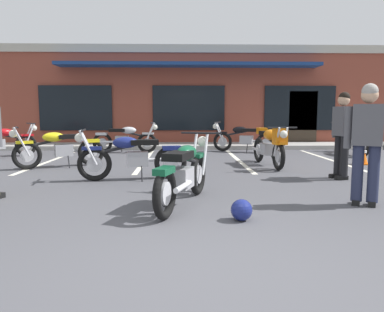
# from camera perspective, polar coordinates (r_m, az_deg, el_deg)

# --- Properties ---
(ground_plane) EXTENTS (80.00, 80.00, 0.00)m
(ground_plane) POSITION_cam_1_polar(r_m,az_deg,el_deg) (6.46, 0.88, -4.78)
(ground_plane) COLOR #47474C
(sidewalk_kerb) EXTENTS (22.00, 1.80, 0.14)m
(sidewalk_kerb) POSITION_cam_1_polar(r_m,az_deg,el_deg) (13.64, -0.44, 1.60)
(sidewalk_kerb) COLOR #A8A59E
(sidewalk_kerb) RESTS_ON ground_plane
(brick_storefront_building) EXTENTS (16.13, 6.92, 3.84)m
(brick_storefront_building) POSITION_cam_1_polar(r_m,az_deg,el_deg) (17.40, -0.70, 8.81)
(brick_storefront_building) COLOR brown
(brick_storefront_building) RESTS_ON ground_plane
(painted_stall_lines) EXTENTS (7.67, 4.80, 0.01)m
(painted_stall_lines) POSITION_cam_1_polar(r_m,az_deg,el_deg) (10.07, -0.02, -0.61)
(painted_stall_lines) COLOR silver
(painted_stall_lines) RESTS_ON ground_plane
(motorcycle_foreground_classic) EXTENTS (0.98, 2.04, 0.98)m
(motorcycle_foreground_classic) POSITION_cam_1_polar(r_m,az_deg,el_deg) (5.15, -1.21, -2.51)
(motorcycle_foreground_classic) COLOR black
(motorcycle_foreground_classic) RESTS_ON ground_plane
(motorcycle_red_sportbike) EXTENTS (2.11, 0.66, 0.98)m
(motorcycle_red_sportbike) POSITION_cam_1_polar(r_m,az_deg,el_deg) (12.06, -10.21, 2.69)
(motorcycle_red_sportbike) COLOR black
(motorcycle_red_sportbike) RESTS_ON ground_plane
(motorcycle_black_cruiser) EXTENTS (0.66, 2.11, 0.98)m
(motorcycle_black_cruiser) POSITION_cam_1_polar(r_m,az_deg,el_deg) (12.42, 23.38, 2.36)
(motorcycle_black_cruiser) COLOR black
(motorcycle_black_cruiser) RESTS_ON ground_plane
(motorcycle_silver_naked) EXTENTS (2.10, 0.76, 0.98)m
(motorcycle_silver_naked) POSITION_cam_1_polar(r_m,az_deg,el_deg) (7.17, -9.21, 0.02)
(motorcycle_silver_naked) COLOR black
(motorcycle_silver_naked) RESTS_ON ground_plane
(motorcycle_blue_standard) EXTENTS (1.92, 1.25, 0.98)m
(motorcycle_blue_standard) POSITION_cam_1_polar(r_m,az_deg,el_deg) (9.23, -19.74, 1.19)
(motorcycle_blue_standard) COLOR black
(motorcycle_blue_standard) RESTS_ON ground_plane
(motorcycle_green_cafe_racer) EXTENTS (0.67, 2.11, 0.98)m
(motorcycle_green_cafe_racer) POSITION_cam_1_polar(r_m,az_deg,el_deg) (9.03, 11.83, 1.75)
(motorcycle_green_cafe_racer) COLOR black
(motorcycle_green_cafe_racer) RESTS_ON ground_plane
(motorcycle_orange_scrambler) EXTENTS (1.99, 1.11, 0.98)m
(motorcycle_orange_scrambler) POSITION_cam_1_polar(r_m,az_deg,el_deg) (12.18, 7.87, 2.77)
(motorcycle_orange_scrambler) COLOR black
(motorcycle_orange_scrambler) RESTS_ON ground_plane
(motorcycle_cream_vintage) EXTENTS (1.70, 1.60, 0.98)m
(motorcycle_cream_vintage) POSITION_cam_1_polar(r_m,az_deg,el_deg) (11.81, -27.34, 1.96)
(motorcycle_cream_vintage) COLOR black
(motorcycle_cream_vintage) RESTS_ON ground_plane
(person_in_shorts_foreground) EXTENTS (0.32, 0.61, 1.68)m
(person_in_shorts_foreground) POSITION_cam_1_polar(r_m,az_deg,el_deg) (7.70, 22.09, 3.72)
(person_in_shorts_foreground) COLOR black
(person_in_shorts_foreground) RESTS_ON ground_plane
(person_by_back_row) EXTENTS (0.58, 0.40, 1.68)m
(person_by_back_row) POSITION_cam_1_polar(r_m,az_deg,el_deg) (5.58, 25.33, 2.61)
(person_by_back_row) COLOR black
(person_by_back_row) RESTS_ON ground_plane
(helmet_on_pavement) EXTENTS (0.26, 0.26, 0.26)m
(helmet_on_pavement) POSITION_cam_1_polar(r_m,az_deg,el_deg) (4.52, 7.60, -8.21)
(helmet_on_pavement) COLOR navy
(helmet_on_pavement) RESTS_ON ground_plane
(traffic_cone) EXTENTS (0.34, 0.34, 0.53)m
(traffic_cone) POSITION_cam_1_polar(r_m,az_deg,el_deg) (10.16, 24.71, 0.29)
(traffic_cone) COLOR orange
(traffic_cone) RESTS_ON ground_plane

